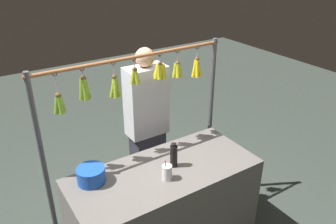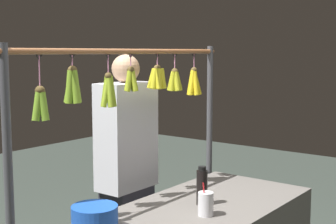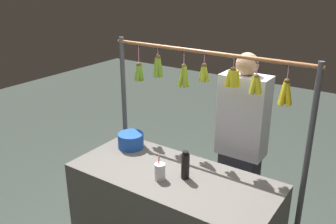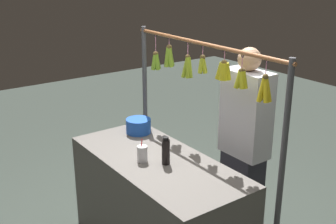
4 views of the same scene
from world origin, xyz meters
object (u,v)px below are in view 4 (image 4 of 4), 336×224
Objects in this scene: blue_bucket at (138,126)px; drink_cup at (142,154)px; water_bottle at (166,151)px; vendor_person at (244,150)px.

drink_cup is at bearing 150.65° from blue_bucket.
water_bottle is 0.20m from drink_cup.
drink_cup is 0.91m from vendor_person.
drink_cup reaches higher than blue_bucket.
blue_bucket is (0.69, -0.18, -0.04)m from water_bottle.
blue_bucket is 0.13× the size of vendor_person.
vendor_person is at bearing -146.84° from blue_bucket.
drink_cup is 0.11× the size of vendor_person.
water_bottle is 0.99× the size of blue_bucket.
blue_bucket is 0.62m from drink_cup.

